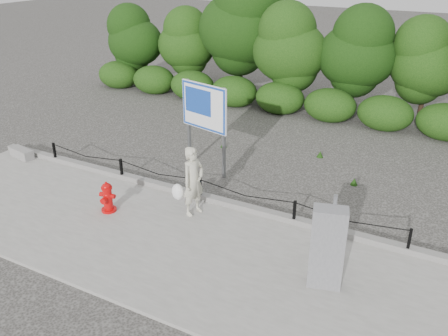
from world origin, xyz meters
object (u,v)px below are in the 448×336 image
fire_hydrant (107,197)px  utility_cabinet (327,248)px  concrete_block (22,153)px  advertising_sign (204,111)px  pedestrian (192,182)px

fire_hydrant → utility_cabinet: size_ratio=0.43×
concrete_block → fire_hydrant: bearing=-16.0°
fire_hydrant → concrete_block: (-4.48, 1.29, -0.23)m
fire_hydrant → advertising_sign: advertising_sign is taller
fire_hydrant → advertising_sign: (0.84, 3.20, 1.37)m
advertising_sign → pedestrian: bearing=-52.6°
concrete_block → utility_cabinet: size_ratio=0.49×
concrete_block → advertising_sign: size_ratio=0.34×
fire_hydrant → advertising_sign: 3.58m
pedestrian → concrete_block: bearing=100.2°
concrete_block → advertising_sign: bearing=19.8°
advertising_sign → concrete_block: bearing=-146.4°
concrete_block → utility_cabinet: bearing=-8.7°
utility_cabinet → advertising_sign: bearing=127.4°
fire_hydrant → pedestrian: pedestrian is taller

